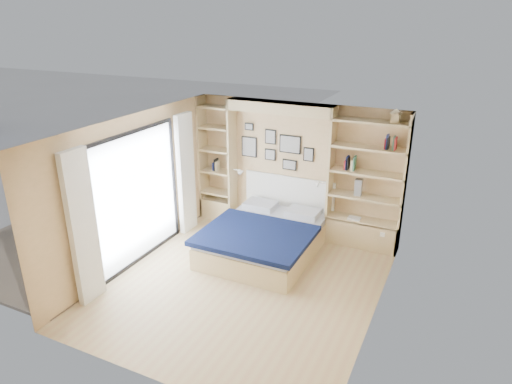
% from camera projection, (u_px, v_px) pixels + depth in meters
% --- Properties ---
extents(ground, '(4.50, 4.50, 0.00)m').
position_uv_depth(ground, '(244.00, 284.00, 7.17)').
color(ground, tan).
rests_on(ground, ground).
extents(room_shell, '(4.50, 4.50, 4.50)m').
position_uv_depth(room_shell, '(263.00, 186.00, 8.21)').
color(room_shell, tan).
rests_on(room_shell, ground).
extents(bed, '(1.82, 2.29, 1.07)m').
position_uv_depth(bed, '(265.00, 238.00, 8.03)').
color(bed, tan).
rests_on(bed, ground).
extents(photo_gallery, '(1.48, 0.02, 0.82)m').
position_uv_depth(photo_gallery, '(275.00, 147.00, 8.64)').
color(photo_gallery, black).
rests_on(photo_gallery, ground).
extents(reading_lamps, '(1.92, 0.12, 0.15)m').
position_uv_depth(reading_lamps, '(277.00, 177.00, 8.57)').
color(reading_lamps, silver).
rests_on(reading_lamps, ground).
extents(shelf_decor, '(3.53, 0.23, 2.03)m').
position_uv_depth(shelf_decor, '(352.00, 156.00, 7.88)').
color(shelf_decor, '#A51E1E').
rests_on(shelf_decor, ground).
extents(deck, '(3.20, 4.00, 0.05)m').
position_uv_depth(deck, '(74.00, 239.00, 8.61)').
color(deck, brown).
rests_on(deck, ground).
extents(deck_chair, '(0.56, 0.80, 0.74)m').
position_uv_depth(deck_chair, '(107.00, 224.00, 8.41)').
color(deck_chair, tan).
rests_on(deck_chair, ground).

